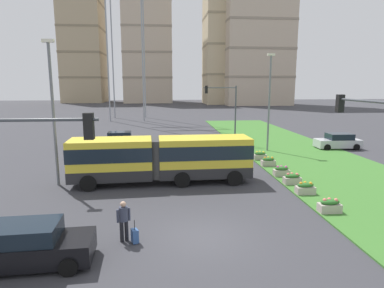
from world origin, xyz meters
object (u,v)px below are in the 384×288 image
object	(u,v)px
flower_planter_2	(292,179)
streetlight_left	(53,108)
articulated_bus	(162,158)
traffic_light_near_right	(374,146)
car_silver_hatch	(338,141)
pedestrian_crossing	(124,218)
apartment_tower_westcentre	(148,31)
car_black_sedan	(28,246)
flower_planter_3	(282,171)
traffic_light_far_right	(226,105)
flower_planter_5	(260,155)
apartment_tower_west	(83,42)
rolling_suitcase	(135,236)
car_grey_wagon	(121,140)
flower_planter_1	(305,188)
traffic_light_near_left	(15,170)
apartment_tower_centre	(227,33)
flower_planter_0	(330,206)
apartment_tower_eastcentre	(258,24)
streetlight_median	(269,99)

from	to	relation	value
flower_planter_2	streetlight_left	size ratio (longest dim) A/B	0.12
articulated_bus	traffic_light_near_right	bearing A→B (deg)	-50.40
articulated_bus	car_silver_hatch	xyz separation A→B (m)	(17.85, 10.16, -0.90)
pedestrian_crossing	traffic_light_near_right	world-z (taller)	traffic_light_near_right
traffic_light_near_right	apartment_tower_westcentre	world-z (taller)	apartment_tower_westcentre
car_black_sedan	flower_planter_3	xyz separation A→B (m)	(13.19, 10.41, -0.33)
streetlight_left	traffic_light_far_right	bearing A→B (deg)	45.14
flower_planter_5	apartment_tower_west	bearing A→B (deg)	109.95
articulated_bus	rolling_suitcase	bearing A→B (deg)	-97.63
car_black_sedan	traffic_light_near_right	xyz separation A→B (m)	(12.79, 0.12, 3.41)
flower_planter_5	streetlight_left	world-z (taller)	streetlight_left
traffic_light_near_right	apartment_tower_west	distance (m)	123.22
flower_planter_2	apartment_tower_west	distance (m)	116.10
traffic_light_near_right	apartment_tower_west	world-z (taller)	apartment_tower_west
articulated_bus	flower_planter_3	distance (m)	8.52
articulated_bus	car_grey_wagon	xyz separation A→B (m)	(-4.27, 13.39, -0.90)
traffic_light_near_right	flower_planter_1	bearing A→B (deg)	86.41
traffic_light_near_left	apartment_tower_centre	bearing A→B (deg)	75.50
flower_planter_0	flower_planter_5	distance (m)	11.95
traffic_light_near_right	flower_planter_0	bearing A→B (deg)	83.52
flower_planter_1	flower_planter_2	distance (m)	1.99
rolling_suitcase	traffic_light_near_right	world-z (taller)	traffic_light_near_right
articulated_bus	flower_planter_2	world-z (taller)	articulated_bus
apartment_tower_west	traffic_light_near_left	bearing A→B (deg)	-78.57
flower_planter_0	apartment_tower_centre	size ratio (longest dim) A/B	0.02
rolling_suitcase	traffic_light_far_right	size ratio (longest dim) A/B	0.15
traffic_light_near_left	apartment_tower_eastcentre	xyz separation A→B (m)	(35.11, 96.52, 21.57)
pedestrian_crossing	apartment_tower_west	world-z (taller)	apartment_tower_west
car_black_sedan	articulated_bus	bearing A→B (deg)	64.05
car_silver_hatch	rolling_suitcase	world-z (taller)	car_silver_hatch
articulated_bus	apartment_tower_west	world-z (taller)	apartment_tower_west
flower_planter_0	apartment_tower_west	world-z (taller)	apartment_tower_west
car_silver_hatch	apartment_tower_west	xyz separation A→B (m)	(-46.09, 96.61, 20.92)
flower_planter_3	traffic_light_far_right	distance (m)	13.87
rolling_suitcase	traffic_light_far_right	world-z (taller)	traffic_light_far_right
car_silver_hatch	traffic_light_near_right	distance (m)	22.42
apartment_tower_centre	apartment_tower_eastcentre	bearing A→B (deg)	-39.29
traffic_light_far_right	traffic_light_near_right	distance (m)	23.55
traffic_light_far_right	streetlight_median	bearing A→B (deg)	-51.00
car_silver_hatch	flower_planter_0	distance (m)	18.86
traffic_light_far_right	streetlight_median	xyz separation A→B (m)	(3.41, -4.21, 0.79)
traffic_light_near_right	rolling_suitcase	bearing A→B (deg)	172.24
traffic_light_near_left	apartment_tower_centre	distance (m)	108.58
apartment_tower_west	apartment_tower_westcentre	world-z (taller)	apartment_tower_westcentre
pedestrian_crossing	flower_planter_0	bearing A→B (deg)	11.75
car_silver_hatch	flower_planter_0	bearing A→B (deg)	-120.03
traffic_light_far_right	traffic_light_near_right	size ratio (longest dim) A/B	1.05
pedestrian_crossing	flower_planter_1	xyz separation A→B (m)	(10.00, 4.93, -0.58)
apartment_tower_west	car_black_sedan	bearing A→B (deg)	-78.62
streetlight_left	apartment_tower_west	bearing A→B (deg)	101.40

